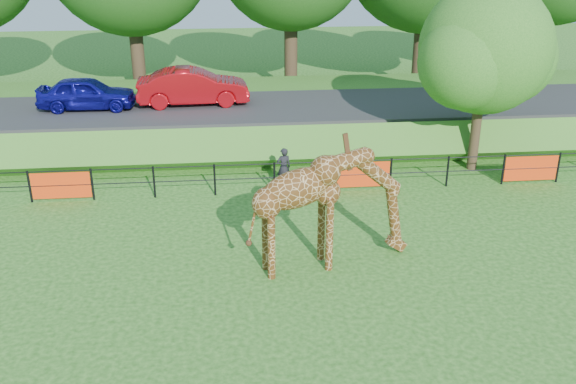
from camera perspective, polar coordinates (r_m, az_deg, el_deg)
The scene contains 9 objects.
ground at distance 14.79m, azimuth 1.31°, elevation -12.16°, with size 90.00×90.00×0.00m, color #1F5214.
giraffe at distance 16.71m, azimuth 3.83°, elevation -1.50°, with size 4.50×0.83×3.22m, color #522E11, non-canonical shape.
perimeter_fence at distance 21.58m, azimuth -1.22°, elevation 1.28°, with size 28.07×0.10×1.10m, color black, non-canonical shape.
embankment at distance 28.65m, azimuth -2.41°, elevation 6.96°, with size 40.00×9.00×1.30m, color #1F5214.
road at distance 27.02m, azimuth -2.25°, elevation 7.55°, with size 40.00×5.00×0.12m, color #2A2A2D.
car_blue at distance 27.58m, azimuth -17.46°, elevation 8.39°, with size 1.56×3.88×1.32m, color #15139A.
car_red at distance 27.30m, azimuth -8.43°, elevation 9.25°, with size 1.60×4.59×1.51m, color #B60D14.
visitor at distance 22.08m, azimuth -0.39°, elevation 2.21°, with size 0.51×0.33×1.39m, color black.
tree_east at distance 23.86m, azimuth 17.28°, elevation 11.71°, with size 5.40×4.71×6.76m.
Camera 1 is at (-1.52, -12.02, 8.48)m, focal length 40.00 mm.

